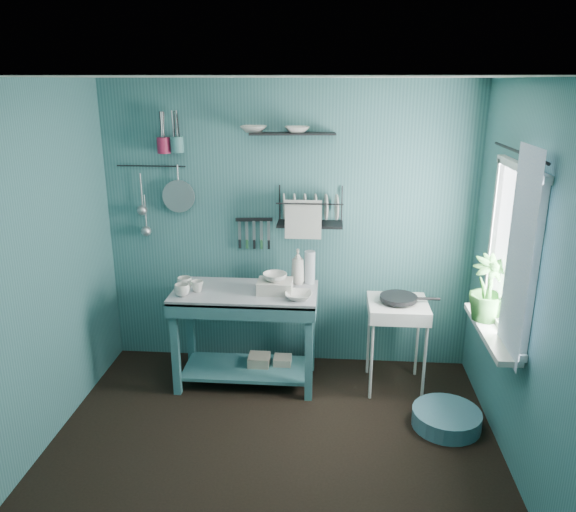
# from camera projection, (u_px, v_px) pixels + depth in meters

# --- Properties ---
(floor) EXTENTS (3.20, 3.20, 0.00)m
(floor) POSITION_uv_depth(u_px,v_px,m) (271.00, 460.00, 3.83)
(floor) COLOR black
(floor) RESTS_ON ground
(ceiling) EXTENTS (3.20, 3.20, 0.00)m
(ceiling) POSITION_uv_depth(u_px,v_px,m) (266.00, 77.00, 3.08)
(ceiling) COLOR silver
(ceiling) RESTS_ON ground
(wall_back) EXTENTS (3.20, 0.00, 3.20)m
(wall_back) POSITION_uv_depth(u_px,v_px,m) (288.00, 228.00, 4.88)
(wall_back) COLOR #316365
(wall_back) RESTS_ON ground
(wall_front) EXTENTS (3.20, 0.00, 3.20)m
(wall_front) POSITION_uv_depth(u_px,v_px,m) (222.00, 437.00, 2.03)
(wall_front) COLOR #316365
(wall_front) RESTS_ON ground
(wall_left) EXTENTS (0.00, 3.00, 3.00)m
(wall_left) POSITION_uv_depth(u_px,v_px,m) (20.00, 282.00, 3.58)
(wall_left) COLOR #316365
(wall_left) RESTS_ON ground
(wall_right) EXTENTS (0.00, 3.00, 3.00)m
(wall_right) POSITION_uv_depth(u_px,v_px,m) (536.00, 297.00, 3.33)
(wall_right) COLOR #316365
(wall_right) RESTS_ON ground
(work_counter) EXTENTS (1.25, 0.74, 0.84)m
(work_counter) POSITION_uv_depth(u_px,v_px,m) (246.00, 337.00, 4.72)
(work_counter) COLOR #34686E
(work_counter) RESTS_ON floor
(mug_left) EXTENTS (0.12, 0.12, 0.10)m
(mug_left) POSITION_uv_depth(u_px,v_px,m) (182.00, 290.00, 4.46)
(mug_left) COLOR silver
(mug_left) RESTS_ON work_counter
(mug_mid) EXTENTS (0.14, 0.14, 0.09)m
(mug_mid) POSITION_uv_depth(u_px,v_px,m) (197.00, 286.00, 4.55)
(mug_mid) COLOR silver
(mug_mid) RESTS_ON work_counter
(mug_right) EXTENTS (0.17, 0.17, 0.10)m
(mug_right) POSITION_uv_depth(u_px,v_px,m) (185.00, 283.00, 4.62)
(mug_right) COLOR silver
(mug_right) RESTS_ON work_counter
(wash_tub) EXTENTS (0.28, 0.22, 0.10)m
(wash_tub) POSITION_uv_depth(u_px,v_px,m) (275.00, 286.00, 4.54)
(wash_tub) COLOR #BBB5AB
(wash_tub) RESTS_ON work_counter
(tub_bowl) EXTENTS (0.20, 0.19, 0.06)m
(tub_bowl) POSITION_uv_depth(u_px,v_px,m) (275.00, 277.00, 4.52)
(tub_bowl) COLOR silver
(tub_bowl) RESTS_ON wash_tub
(soap_bottle) EXTENTS (0.11, 0.12, 0.30)m
(soap_bottle) POSITION_uv_depth(u_px,v_px,m) (298.00, 267.00, 4.71)
(soap_bottle) COLOR #BBB5AB
(soap_bottle) RESTS_ON work_counter
(water_bottle) EXTENTS (0.09, 0.09, 0.28)m
(water_bottle) POSITION_uv_depth(u_px,v_px,m) (310.00, 267.00, 4.72)
(water_bottle) COLOR #A8B3BB
(water_bottle) RESTS_ON work_counter
(counter_bowl) EXTENTS (0.22, 0.22, 0.05)m
(counter_bowl) POSITION_uv_depth(u_px,v_px,m) (299.00, 296.00, 4.41)
(counter_bowl) COLOR silver
(counter_bowl) RESTS_ON work_counter
(hotplate_stand) EXTENTS (0.50, 0.50, 0.76)m
(hotplate_stand) POSITION_uv_depth(u_px,v_px,m) (395.00, 345.00, 4.65)
(hotplate_stand) COLOR silver
(hotplate_stand) RESTS_ON floor
(frying_pan) EXTENTS (0.30, 0.30, 0.03)m
(frying_pan) POSITION_uv_depth(u_px,v_px,m) (399.00, 298.00, 4.53)
(frying_pan) COLOR black
(frying_pan) RESTS_ON hotplate_stand
(knife_strip) EXTENTS (0.32, 0.05, 0.03)m
(knife_strip) POSITION_uv_depth(u_px,v_px,m) (254.00, 220.00, 4.85)
(knife_strip) COLOR black
(knife_strip) RESTS_ON wall_back
(dish_rack) EXTENTS (0.58, 0.32, 0.32)m
(dish_rack) POSITION_uv_depth(u_px,v_px,m) (310.00, 207.00, 4.68)
(dish_rack) COLOR black
(dish_rack) RESTS_ON wall_back
(upper_shelf) EXTENTS (0.72, 0.25, 0.01)m
(upper_shelf) POSITION_uv_depth(u_px,v_px,m) (292.00, 134.00, 4.54)
(upper_shelf) COLOR black
(upper_shelf) RESTS_ON wall_back
(shelf_bowl_left) EXTENTS (0.23, 0.23, 0.05)m
(shelf_bowl_left) POSITION_uv_depth(u_px,v_px,m) (254.00, 134.00, 4.57)
(shelf_bowl_left) COLOR silver
(shelf_bowl_left) RESTS_ON upper_shelf
(shelf_bowl_right) EXTENTS (0.22, 0.22, 0.05)m
(shelf_bowl_right) POSITION_uv_depth(u_px,v_px,m) (297.00, 130.00, 4.53)
(shelf_bowl_right) COLOR silver
(shelf_bowl_right) RESTS_ON upper_shelf
(utensil_cup_magenta) EXTENTS (0.11, 0.11, 0.13)m
(utensil_cup_magenta) POSITION_uv_depth(u_px,v_px,m) (164.00, 145.00, 4.67)
(utensil_cup_magenta) COLOR #9A1C40
(utensil_cup_magenta) RESTS_ON wall_back
(utensil_cup_teal) EXTENTS (0.11, 0.11, 0.13)m
(utensil_cup_teal) POSITION_uv_depth(u_px,v_px,m) (177.00, 144.00, 4.66)
(utensil_cup_teal) COLOR #397777
(utensil_cup_teal) RESTS_ON wall_back
(colander) EXTENTS (0.28, 0.03, 0.28)m
(colander) POSITION_uv_depth(u_px,v_px,m) (179.00, 196.00, 4.83)
(colander) COLOR #A0A4A8
(colander) RESTS_ON wall_back
(ladle_outer) EXTENTS (0.01, 0.01, 0.30)m
(ladle_outer) POSITION_uv_depth(u_px,v_px,m) (141.00, 191.00, 4.85)
(ladle_outer) COLOR #A0A4A8
(ladle_outer) RESTS_ON wall_back
(ladle_inner) EXTENTS (0.01, 0.01, 0.30)m
(ladle_inner) POSITION_uv_depth(u_px,v_px,m) (145.00, 212.00, 4.90)
(ladle_inner) COLOR #A0A4A8
(ladle_inner) RESTS_ON wall_back
(hook_rail) EXTENTS (0.60, 0.01, 0.01)m
(hook_rail) POSITION_uv_depth(u_px,v_px,m) (151.00, 166.00, 4.79)
(hook_rail) COLOR black
(hook_rail) RESTS_ON wall_back
(window_glass) EXTENTS (0.00, 1.10, 1.10)m
(window_glass) POSITION_uv_depth(u_px,v_px,m) (514.00, 251.00, 3.72)
(window_glass) COLOR white
(window_glass) RESTS_ON wall_right
(windowsill) EXTENTS (0.16, 0.95, 0.04)m
(windowsill) POSITION_uv_depth(u_px,v_px,m) (491.00, 332.00, 3.90)
(windowsill) COLOR silver
(windowsill) RESTS_ON wall_right
(curtain) EXTENTS (0.00, 1.35, 1.35)m
(curtain) POSITION_uv_depth(u_px,v_px,m) (518.00, 257.00, 3.42)
(curtain) COLOR silver
(curtain) RESTS_ON wall_right
(curtain_rod) EXTENTS (0.02, 1.05, 0.02)m
(curtain_rod) POSITION_uv_depth(u_px,v_px,m) (519.00, 152.00, 3.53)
(curtain_rod) COLOR black
(curtain_rod) RESTS_ON wall_right
(potted_plant) EXTENTS (0.32, 0.32, 0.47)m
(potted_plant) POSITION_uv_depth(u_px,v_px,m) (488.00, 289.00, 3.98)
(potted_plant) COLOR #2C6729
(potted_plant) RESTS_ON windowsill
(storage_tin_large) EXTENTS (0.18, 0.18, 0.22)m
(storage_tin_large) POSITION_uv_depth(u_px,v_px,m) (259.00, 367.00, 4.85)
(storage_tin_large) COLOR gray
(storage_tin_large) RESTS_ON floor
(storage_tin_small) EXTENTS (0.15, 0.15, 0.20)m
(storage_tin_small) POSITION_uv_depth(u_px,v_px,m) (283.00, 367.00, 4.87)
(storage_tin_small) COLOR gray
(storage_tin_small) RESTS_ON floor
(floor_basin) EXTENTS (0.51, 0.51, 0.13)m
(floor_basin) POSITION_uv_depth(u_px,v_px,m) (446.00, 418.00, 4.19)
(floor_basin) COLOR teal
(floor_basin) RESTS_ON floor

